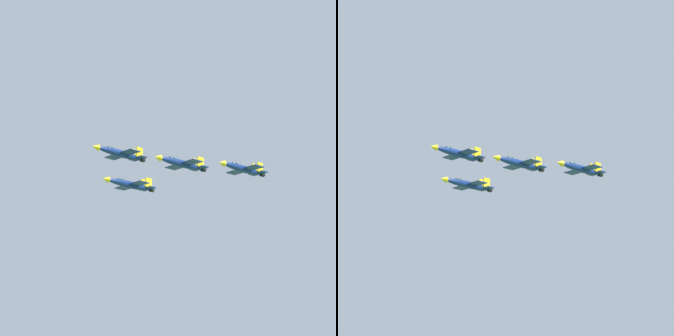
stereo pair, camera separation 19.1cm
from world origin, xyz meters
TOP-DOWN VIEW (x-y plane):
  - jet_lead at (4.90, -21.57)m, footprint 18.04×10.90m
  - jet_left_wingman at (-7.61, -10.91)m, footprint 18.36×11.09m
  - jet_right_wingman at (-7.63, -32.20)m, footprint 18.75×11.31m
  - jet_left_outer at (-20.12, -0.26)m, footprint 17.70×10.67m

SIDE VIEW (x-z plane):
  - jet_right_wingman at x=-7.63m, z-range 102.26..106.21m
  - jet_left_outer at x=-20.12m, z-range 102.81..106.54m
  - jet_left_wingman at x=-7.61m, z-range 103.96..107.83m
  - jet_lead at x=4.90m, z-range 106.57..110.37m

